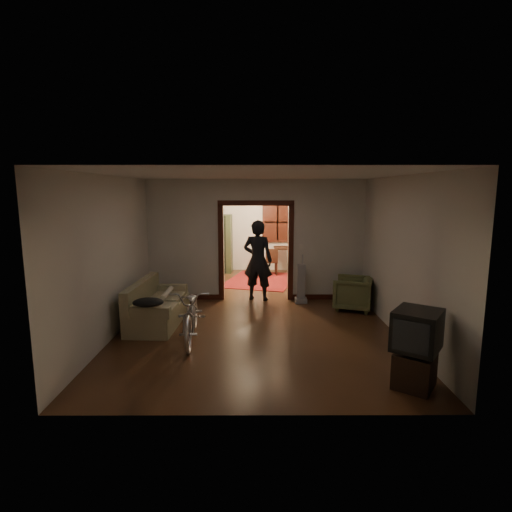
{
  "coord_description": "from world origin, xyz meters",
  "views": [
    {
      "loc": [
        -0.02,
        -8.45,
        2.54
      ],
      "look_at": [
        0.0,
        -0.3,
        1.2
      ],
      "focal_mm": 28.0,
      "sensor_mm": 36.0,
      "label": 1
    }
  ],
  "objects_px": {
    "armchair": "(353,293)",
    "person": "(258,260)",
    "locker": "(217,244)",
    "bicycle": "(192,313)",
    "sofa": "(159,303)",
    "desk": "(291,260)"
  },
  "relations": [
    {
      "from": "sofa",
      "to": "armchair",
      "type": "relative_size",
      "value": 2.3
    },
    {
      "from": "sofa",
      "to": "person",
      "type": "xyz_separation_m",
      "value": [
        1.92,
        1.7,
        0.52
      ]
    },
    {
      "from": "armchair",
      "to": "locker",
      "type": "distance_m",
      "value": 5.19
    },
    {
      "from": "sofa",
      "to": "desk",
      "type": "bearing_deg",
      "value": 61.02
    },
    {
      "from": "armchair",
      "to": "person",
      "type": "distance_m",
      "value": 2.26
    },
    {
      "from": "locker",
      "to": "bicycle",
      "type": "bearing_deg",
      "value": -86.08
    },
    {
      "from": "armchair",
      "to": "locker",
      "type": "xyz_separation_m",
      "value": [
        -3.29,
        3.98,
        0.55
      ]
    },
    {
      "from": "bicycle",
      "to": "person",
      "type": "height_order",
      "value": "person"
    },
    {
      "from": "person",
      "to": "desk",
      "type": "xyz_separation_m",
      "value": [
        1.07,
        3.11,
        -0.54
      ]
    },
    {
      "from": "sofa",
      "to": "locker",
      "type": "height_order",
      "value": "locker"
    },
    {
      "from": "bicycle",
      "to": "armchair",
      "type": "distance_m",
      "value": 3.64
    },
    {
      "from": "bicycle",
      "to": "desk",
      "type": "relative_size",
      "value": 1.68
    },
    {
      "from": "armchair",
      "to": "person",
      "type": "height_order",
      "value": "person"
    },
    {
      "from": "bicycle",
      "to": "armchair",
      "type": "relative_size",
      "value": 2.31
    },
    {
      "from": "desk",
      "to": "sofa",
      "type": "bearing_deg",
      "value": -121.8
    },
    {
      "from": "sofa",
      "to": "person",
      "type": "bearing_deg",
      "value": 44.45
    },
    {
      "from": "person",
      "to": "locker",
      "type": "relative_size",
      "value": 1.04
    },
    {
      "from": "sofa",
      "to": "locker",
      "type": "relative_size",
      "value": 1.0
    },
    {
      "from": "person",
      "to": "bicycle",
      "type": "bearing_deg",
      "value": 80.92
    },
    {
      "from": "bicycle",
      "to": "desk",
      "type": "height_order",
      "value": "bicycle"
    },
    {
      "from": "locker",
      "to": "desk",
      "type": "distance_m",
      "value": 2.36
    },
    {
      "from": "sofa",
      "to": "bicycle",
      "type": "bearing_deg",
      "value": -44.29
    }
  ]
}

